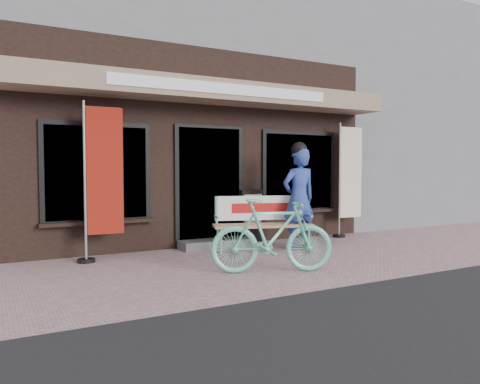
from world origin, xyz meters
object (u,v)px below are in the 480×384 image
bicycle (272,236)px  nobori_red (102,179)px  bench (262,218)px  nobori_cream (349,178)px  menu_stand (251,216)px  person (299,196)px

bicycle → nobori_red: nobori_red is taller
nobori_red → bench: bearing=-5.6°
nobori_cream → menu_stand: bearing=178.6°
nobori_red → nobori_cream: (5.06, 0.16, -0.04)m
menu_stand → nobori_cream: bearing=-16.3°
bench → nobori_red: bearing=-168.0°
nobori_red → nobori_cream: size_ratio=1.04×
bench → person: bearing=-2.7°
nobori_cream → menu_stand: (-2.23, 0.17, -0.69)m
person → menu_stand: bearing=120.4°
menu_stand → person: bearing=-72.2°
person → menu_stand: (-0.48, 0.85, -0.41)m
bench → nobori_red: 2.80m
bench → nobori_red: size_ratio=0.73×
person → nobori_cream: bearing=21.9°
bench → person: 0.77m
bicycle → nobori_cream: 3.89m
bench → person: size_ratio=0.94×
person → nobori_cream: size_ratio=0.80×
person → menu_stand: size_ratio=1.86×
bench → bicycle: 1.84m
bicycle → bench: bearing=-5.5°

